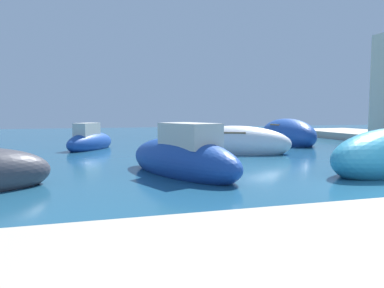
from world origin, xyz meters
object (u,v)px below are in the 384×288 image
(moored_boat_8, at_px, (182,138))
(moored_boat_3, at_px, (287,135))
(moored_boat_0, at_px, (182,158))
(moored_boat_5, at_px, (90,142))
(moored_boat_6, at_px, (235,143))

(moored_boat_8, bearing_deg, moored_boat_3, 98.07)
(moored_boat_3, bearing_deg, moored_boat_0, 135.45)
(moored_boat_0, distance_m, moored_boat_8, 10.75)
(moored_boat_5, height_order, moored_boat_6, moored_boat_5)
(moored_boat_0, relative_size, moored_boat_5, 1.38)
(moored_boat_3, bearing_deg, moored_boat_5, 90.44)
(moored_boat_8, bearing_deg, moored_boat_6, 34.48)
(moored_boat_0, height_order, moored_boat_8, moored_boat_0)
(moored_boat_5, bearing_deg, moored_boat_6, -88.37)
(moored_boat_3, height_order, moored_boat_5, moored_boat_3)
(moored_boat_3, xyz_separation_m, moored_boat_8, (-6.49, 1.45, -0.16))
(moored_boat_8, bearing_deg, moored_boat_0, 6.28)
(moored_boat_0, height_order, moored_boat_6, moored_boat_0)
(moored_boat_3, distance_m, moored_boat_8, 6.65)
(moored_boat_0, bearing_deg, moored_boat_6, -59.37)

